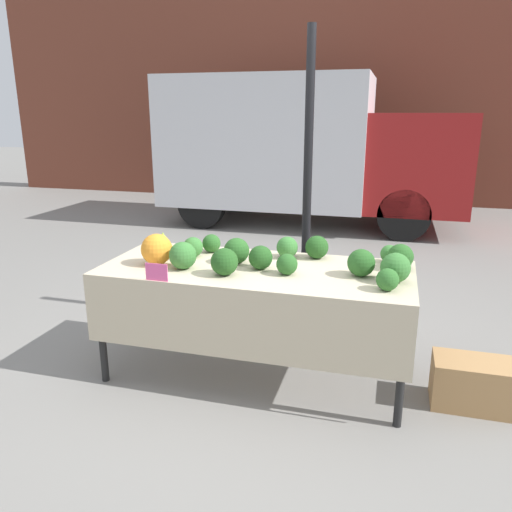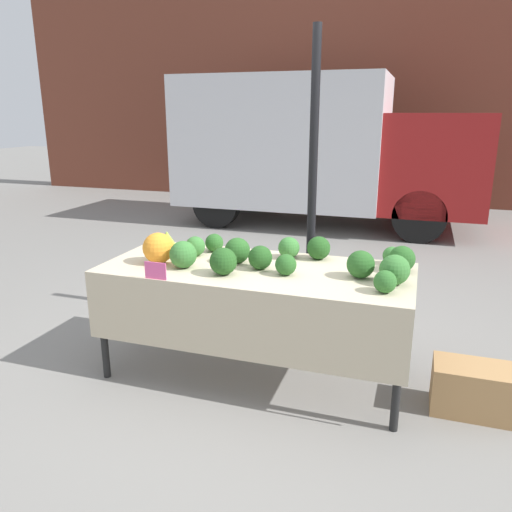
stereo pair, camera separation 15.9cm
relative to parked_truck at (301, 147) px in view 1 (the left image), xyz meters
name	(u,v)px [view 1 (the left image)]	position (x,y,z in m)	size (l,w,h in m)	color
ground_plane	(256,372)	(0.65, -5.11, -1.26)	(40.00, 40.00, 0.00)	gray
building_facade	(359,77)	(0.65, 2.61, 1.23)	(16.00, 0.60, 4.98)	brown
tent_pole	(307,188)	(0.84, -4.25, -0.04)	(0.07, 0.07, 2.44)	black
parked_truck	(301,147)	(0.00, 0.00, 0.00)	(4.75, 1.99, 2.36)	silver
market_table	(253,283)	(0.65, -5.18, -0.56)	(2.08, 0.89, 0.79)	beige
orange_cauliflower	(157,249)	(-0.02, -5.23, -0.36)	(0.21, 0.21, 0.21)	orange
romanesco_head	(163,240)	(-0.16, -4.83, -0.40)	(0.16, 0.16, 0.13)	#93B238
broccoli_head_0	(287,264)	(0.89, -5.21, -0.40)	(0.14, 0.14, 0.14)	#285B23
broccoli_head_1	(224,262)	(0.50, -5.33, -0.38)	(0.18, 0.18, 0.18)	#23511E
broccoli_head_2	(193,247)	(0.14, -4.98, -0.39)	(0.15, 0.15, 0.15)	#387533
broccoli_head_3	(261,257)	(0.69, -5.14, -0.39)	(0.16, 0.16, 0.16)	#23511E
broccoli_head_4	(395,268)	(1.56, -5.17, -0.37)	(0.18, 0.18, 0.18)	#387533
broccoli_head_5	(361,263)	(1.35, -5.11, -0.38)	(0.18, 0.18, 0.18)	#285B23
broccoli_head_6	(237,251)	(0.50, -5.05, -0.38)	(0.18, 0.18, 0.18)	#285B23
broccoli_head_7	(211,243)	(0.23, -4.83, -0.40)	(0.14, 0.14, 0.14)	#285B23
broccoli_head_8	(317,247)	(1.01, -4.78, -0.38)	(0.17, 0.17, 0.17)	#23511E
broccoli_head_9	(387,280)	(1.52, -5.34, -0.40)	(0.13, 0.13, 0.13)	#2D6628
broccoli_head_10	(183,256)	(0.19, -5.27, -0.37)	(0.18, 0.18, 0.18)	#387533
broccoli_head_11	(400,257)	(1.59, -4.90, -0.38)	(0.17, 0.17, 0.17)	#285B23
broccoli_head_12	(389,254)	(1.52, -4.75, -0.40)	(0.13, 0.13, 0.13)	#387533
broccoli_head_13	(287,247)	(0.81, -4.82, -0.39)	(0.15, 0.15, 0.15)	#387533
price_sign	(157,272)	(0.13, -5.55, -0.41)	(0.15, 0.01, 0.11)	#F45B9E
produce_crate	(471,383)	(2.08, -5.15, -1.11)	(0.48, 0.30, 0.31)	tan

